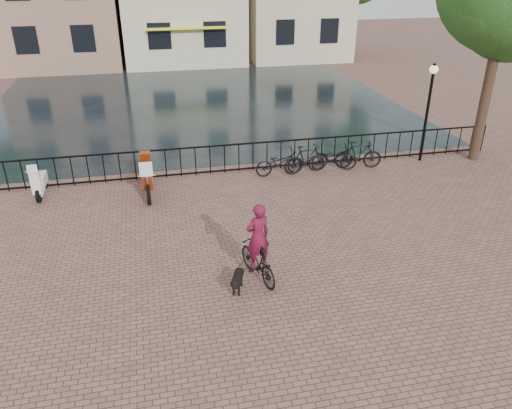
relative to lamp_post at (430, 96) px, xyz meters
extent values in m
plane|color=brown|center=(-7.20, -7.60, -2.38)|extent=(100.00, 100.00, 0.00)
plane|color=black|center=(-7.20, 9.70, -2.38)|extent=(20.00, 20.00, 0.00)
cube|color=black|center=(-7.20, 0.40, -1.38)|extent=(20.00, 0.05, 0.05)
cube|color=black|center=(-7.20, 0.40, -2.30)|extent=(20.00, 0.05, 0.05)
cube|color=yellow|center=(-6.70, 17.70, 0.22)|extent=(5.00, 0.60, 0.15)
cylinder|color=black|center=(2.00, -0.30, 0.42)|extent=(0.36, 0.36, 5.60)
cylinder|color=black|center=(4.80, 19.40, 0.60)|extent=(0.36, 0.36, 5.95)
cylinder|color=black|center=(0.00, 0.00, -0.78)|extent=(0.10, 0.10, 3.20)
sphere|color=beige|center=(0.00, 0.00, 0.92)|extent=(0.30, 0.30, 0.30)
imported|color=black|center=(-7.47, -6.02, -1.88)|extent=(0.92, 1.71, 0.99)
imported|color=maroon|center=(-7.47, -6.02, -1.09)|extent=(0.81, 0.65, 1.94)
imported|color=black|center=(-5.40, -0.20, -1.93)|extent=(1.76, 0.73, 0.90)
imported|color=black|center=(-4.45, -0.20, -1.88)|extent=(1.72, 0.72, 1.00)
imported|color=black|center=(-3.50, -0.20, -1.93)|extent=(1.78, 0.81, 0.90)
imported|color=black|center=(-2.55, -0.20, -1.88)|extent=(1.72, 0.74, 1.00)
camera|label=1|loc=(-9.60, -15.45, 4.39)|focal=35.00mm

